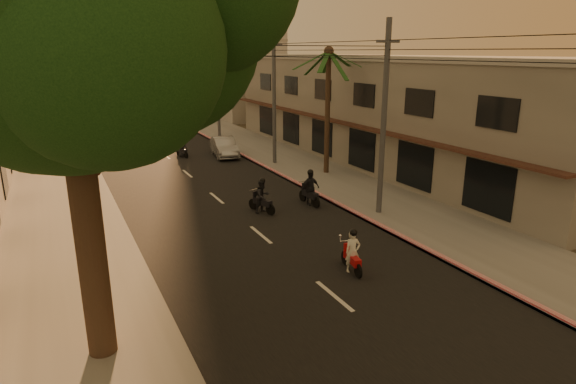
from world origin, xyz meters
name	(u,v)px	position (x,y,z in m)	size (l,w,h in m)	color
ground	(371,327)	(0.00, 0.00, 0.00)	(160.00, 160.00, 0.00)	#383023
road	(187,174)	(0.00, 20.00, 0.01)	(10.00, 140.00, 0.02)	black
sidewalk_right	(291,162)	(7.50, 20.00, 0.06)	(5.00, 140.00, 0.12)	slate
sidewalk_left	(59,187)	(-7.50, 20.00, 0.06)	(5.00, 140.00, 0.12)	slate
curb_stripe	(293,181)	(5.10, 15.00, 0.10)	(0.20, 60.00, 0.20)	red
shophouse_row	(385,109)	(13.95, 18.00, 3.65)	(8.80, 34.20, 7.30)	gray
distant_tower	(228,2)	(16.00, 56.00, 14.00)	(12.10, 12.10, 28.00)	#B7B5B2
broadleaf_tree	(80,8)	(-6.61, 2.14, 8.48)	(9.60, 8.70, 12.10)	black
palm_tree	(329,59)	(8.00, 16.00, 7.15)	(5.00, 5.00, 8.20)	black
utility_poles	(274,68)	(6.20, 20.00, 6.54)	(1.20, 48.26, 9.00)	#38383A
filler_right	(246,91)	(14.00, 45.00, 3.00)	(8.00, 14.00, 6.00)	#ACA59B
scooter_red	(352,253)	(1.52, 3.28, 0.72)	(0.74, 1.66, 1.63)	black
scooter_mid_a	(262,197)	(1.27, 10.72, 0.81)	(1.21, 1.73, 1.77)	black
scooter_mid_b	(310,189)	(3.94, 10.78, 0.84)	(1.07, 1.91, 1.88)	black
scooter_far_a	(182,148)	(1.04, 25.18, 0.73)	(0.97, 1.60, 1.59)	black
parked_car	(224,147)	(3.95, 24.10, 0.72)	(2.12, 4.52, 1.43)	#96989D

